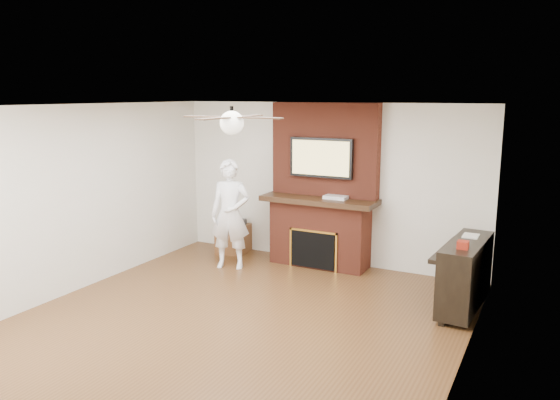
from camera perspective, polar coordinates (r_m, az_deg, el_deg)
The scene contains 12 objects.
room_shell at distance 6.14m, azimuth -4.89°, elevation -1.98°, with size 5.36×5.86×2.86m.
fireplace at distance 8.41m, azimuth 4.37°, elevation -0.19°, with size 1.78×0.64×2.50m.
tv at distance 8.26m, azimuth 4.32°, elevation 4.42°, with size 1.00×0.08×0.60m.
ceiling_fan at distance 5.99m, azimuth -5.06°, elevation 8.14°, with size 1.21×1.21×0.31m.
person at distance 8.29m, azimuth -5.23°, elevation -1.49°, with size 0.61×0.41×1.67m, color white.
side_table at distance 9.23m, azimuth -4.89°, elevation -3.89°, with size 0.55×0.55×0.56m.
piano at distance 7.11m, azimuth 18.74°, elevation -7.25°, with size 0.58×1.36×0.96m.
cable_box at distance 8.20m, azimuth 5.84°, elevation 0.28°, with size 0.34×0.20×0.05m, color silver.
candle_orange at distance 8.52m, azimuth 2.82°, elevation -6.49°, with size 0.06×0.06×0.12m, color #C18916.
candle_green at distance 8.45m, azimuth 4.01°, elevation -6.78°, with size 0.07×0.07×0.09m, color #388B37.
candle_cream at distance 8.40m, azimuth 4.48°, elevation -6.83°, with size 0.08×0.08×0.11m, color #FFE7CA.
candle_blue at distance 8.38m, azimuth 5.12°, elevation -6.98°, with size 0.06×0.06×0.08m, color #34549E.
Camera 1 is at (3.19, -5.06, 2.63)m, focal length 35.00 mm.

